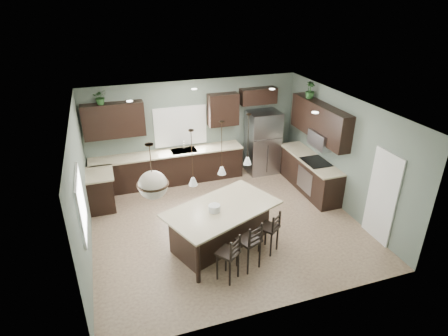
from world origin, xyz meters
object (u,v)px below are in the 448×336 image
serving_dish (214,208)px  plant_back_left (100,97)px  kitchen_island (222,226)px  refrigerator (263,142)px  bar_stool_center (249,245)px  bar_stool_right (269,232)px  bar_stool_left (228,257)px

serving_dish → plant_back_left: size_ratio=0.64×
kitchen_island → serving_dish: serving_dish is taller
refrigerator → bar_stool_center: (-2.00, -3.91, -0.40)m
serving_dish → bar_stool_center: 1.01m
refrigerator → bar_stool_center: size_ratio=1.75×
refrigerator → serving_dish: size_ratio=7.71×
bar_stool_center → bar_stool_right: 0.68m
serving_dish → bar_stool_left: (-0.04, -0.95, -0.50)m
serving_dish → refrigerator: bearing=52.0°
bar_stool_left → bar_stool_right: bearing=-10.9°
bar_stool_left → bar_stool_center: bearing=-16.7°
bar_stool_left → bar_stool_right: size_ratio=1.03×
kitchen_island → refrigerator: bearing=31.2°
kitchen_island → serving_dish: (-0.18, -0.08, 0.53)m
kitchen_island → bar_stool_left: size_ratio=2.34×
serving_dish → bar_stool_center: (0.45, -0.77, -0.47)m
kitchen_island → bar_stool_left: bearing=-124.6°
bar_stool_center → serving_dish: bearing=98.7°
refrigerator → bar_stool_right: refrigerator is taller
bar_stool_center → plant_back_left: bearing=97.9°
kitchen_island → bar_stool_center: bearing=-95.1°
refrigerator → plant_back_left: plant_back_left is taller
serving_dish → bar_stool_right: (1.03, -0.43, -0.51)m
bar_stool_center → kitchen_island: bearing=85.8°
bar_stool_center → refrigerator: bearing=41.4°
bar_stool_left → plant_back_left: (-1.84, 4.32, 2.09)m
serving_dish → bar_stool_right: serving_dish is taller
bar_stool_center → bar_stool_right: bearing=8.9°
kitchen_island → plant_back_left: plant_back_left is taller
refrigerator → serving_dish: bearing=-128.0°
bar_stool_left → bar_stool_right: (1.07, 0.52, -0.01)m
kitchen_island → bar_stool_center: (0.27, -0.85, 0.07)m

